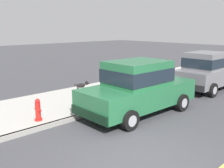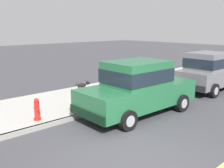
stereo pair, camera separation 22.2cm
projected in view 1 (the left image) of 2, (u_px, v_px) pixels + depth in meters
name	position (u px, v px, depth m)	size (l,w,h in m)	color
ground_plane	(138.00, 158.00, 6.26)	(80.00, 80.00, 0.00)	#424247
curb	(63.00, 121.00, 8.51)	(0.16, 64.00, 0.14)	gray
sidewalk	(36.00, 109.00, 9.78)	(3.60, 64.00, 0.14)	#B7B5AD
car_green_sedan	(138.00, 87.00, 9.29)	(2.11, 4.64, 1.92)	#23663D
car_grey_hatchback	(207.00, 71.00, 12.80)	(1.97, 3.81, 1.88)	slate
dog_black	(82.00, 85.00, 12.10)	(0.35, 0.73, 0.49)	black
fire_hydrant	(38.00, 110.00, 8.32)	(0.34, 0.24, 0.72)	red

